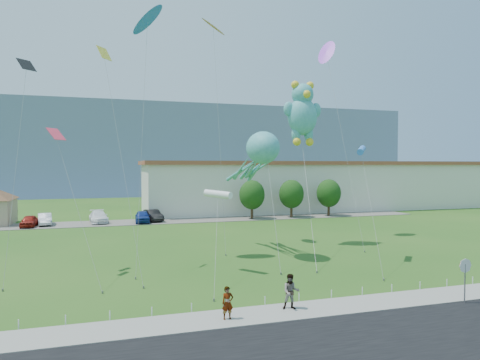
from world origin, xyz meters
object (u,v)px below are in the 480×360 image
object	(u,v)px
warehouse	(321,185)
stop_sign	(465,270)
parked_car_silver	(45,219)
pedestrian_left	(228,303)
pedestrian_right	(291,292)
teddy_bear_kite	(303,112)
parked_car_blue	(142,216)
parked_car_red	(29,221)
parked_car_black	(153,215)
parked_car_white	(99,217)
octopus_kite	(258,156)

from	to	relation	value
warehouse	stop_sign	distance (m)	51.00
warehouse	stop_sign	bearing A→B (deg)	-108.90
parked_car_silver	pedestrian_left	bearing A→B (deg)	-80.10
pedestrian_right	teddy_bear_kite	xyz separation A→B (m)	(8.51, 16.88, 11.59)
parked_car_blue	parked_car_red	bearing A→B (deg)	-177.53
parked_car_silver	parked_car_black	distance (m)	13.30
pedestrian_left	parked_car_red	world-z (taller)	pedestrian_left
stop_sign	parked_car_red	size ratio (longest dim) A/B	0.62
parked_car_red	parked_car_white	distance (m)	8.14
pedestrian_left	parked_car_blue	world-z (taller)	pedestrian_left
stop_sign	pedestrian_left	distance (m)	13.13
stop_sign	parked_car_white	world-z (taller)	stop_sign
stop_sign	parked_car_white	distance (m)	44.81
stop_sign	parked_car_red	distance (m)	47.65
stop_sign	parked_car_blue	distance (m)	41.17
parked_car_white	parked_car_blue	size ratio (longest dim) A/B	1.15
parked_car_silver	stop_sign	bearing A→B (deg)	-65.64
warehouse	parked_car_red	size ratio (longest dim) A/B	15.07
warehouse	octopus_kite	distance (m)	40.77
pedestrian_left	octopus_kite	size ratio (longest dim) A/B	0.14
parked_car_silver	parked_car_black	size ratio (longest dim) A/B	0.94
stop_sign	warehouse	bearing A→B (deg)	71.10
parked_car_silver	teddy_bear_kite	xyz separation A→B (m)	(25.40, -21.11, 11.82)
pedestrian_right	octopus_kite	bearing A→B (deg)	95.72
pedestrian_right	teddy_bear_kite	world-z (taller)	teddy_bear_kite
parked_car_white	parked_car_blue	distance (m)	5.72
teddy_bear_kite	parked_car_white	bearing A→B (deg)	131.48
parked_car_black	parked_car_white	bearing A→B (deg)	162.18
parked_car_red	parked_car_silver	bearing A→B (deg)	37.00
stop_sign	parked_car_silver	world-z (taller)	stop_sign
parked_car_red	stop_sign	bearing A→B (deg)	-52.70
pedestrian_left	pedestrian_right	distance (m)	3.55
parked_car_white	parked_car_blue	bearing A→B (deg)	-22.13
warehouse	stop_sign	size ratio (longest dim) A/B	24.40
parked_car_black	octopus_kite	world-z (taller)	octopus_kite
warehouse	pedestrian_left	xyz separation A→B (m)	(-29.54, -46.95, -3.23)
parked_car_white	parked_car_red	bearing A→B (deg)	-175.35
parked_car_white	octopus_kite	distance (m)	29.42
parked_car_white	teddy_bear_kite	distance (m)	31.02
teddy_bear_kite	pedestrian_right	bearing A→B (deg)	-116.74
stop_sign	parked_car_red	bearing A→B (deg)	126.01
pedestrian_left	parked_car_blue	xyz separation A→B (m)	(-1.48, 37.25, -0.06)
pedestrian_right	parked_car_red	world-z (taller)	pedestrian_right
parked_car_red	parked_car_white	world-z (taller)	parked_car_white
parked_car_blue	octopus_kite	distance (m)	25.93
pedestrian_right	teddy_bear_kite	bearing A→B (deg)	81.02
warehouse	octopus_kite	world-z (taller)	octopus_kite
pedestrian_right	parked_car_blue	xyz separation A→B (m)	(-5.00, 36.82, -0.18)
parked_car_red	teddy_bear_kite	bearing A→B (deg)	-35.18
octopus_kite	teddy_bear_kite	world-z (taller)	teddy_bear_kite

